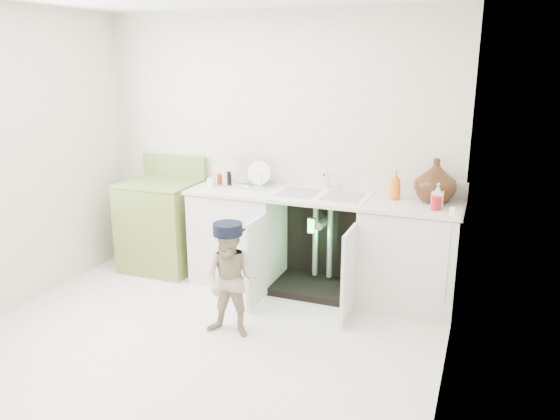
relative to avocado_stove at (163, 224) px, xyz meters
The scene contains 5 objects.
ground 1.67m from the avocado_stove, 47.26° to the right, with size 3.50×3.50×0.00m, color silver.
room_shell 1.79m from the avocado_stove, 47.26° to the right, with size 6.00×5.50×1.26m.
counter_run 1.68m from the avocado_stove, ahead, with size 2.44×1.02×1.26m.
avocado_stove is the anchor object (origin of this frame).
repair_worker 1.63m from the avocado_stove, 39.06° to the right, with size 0.66×0.89×0.89m.
Camera 1 is at (1.90, -3.28, 2.07)m, focal length 35.00 mm.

